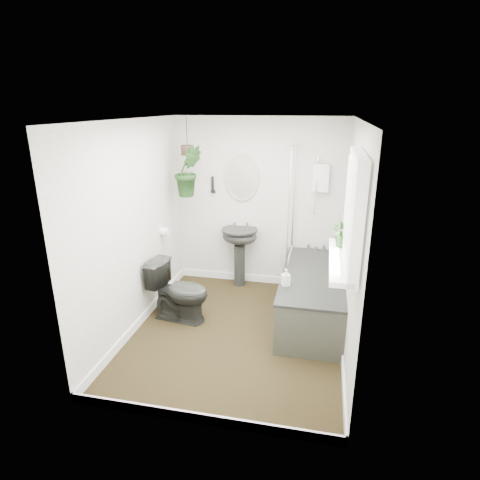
# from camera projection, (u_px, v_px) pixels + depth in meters

# --- Properties ---
(floor) EXTENTS (2.30, 2.80, 0.02)m
(floor) POSITION_uv_depth(u_px,v_px,m) (237.00, 333.00, 4.52)
(floor) COLOR black
(floor) RESTS_ON ground
(ceiling) EXTENTS (2.30, 2.80, 0.02)m
(ceiling) POSITION_uv_depth(u_px,v_px,m) (237.00, 119.00, 3.77)
(ceiling) COLOR white
(ceiling) RESTS_ON ground
(wall_back) EXTENTS (2.30, 0.02, 2.30)m
(wall_back) POSITION_uv_depth(u_px,v_px,m) (259.00, 204.00, 5.45)
(wall_back) COLOR white
(wall_back) RESTS_ON ground
(wall_front) EXTENTS (2.30, 0.02, 2.30)m
(wall_front) POSITION_uv_depth(u_px,v_px,m) (194.00, 296.00, 2.84)
(wall_front) COLOR white
(wall_front) RESTS_ON ground
(wall_left) EXTENTS (0.02, 2.80, 2.30)m
(wall_left) POSITION_uv_depth(u_px,v_px,m) (133.00, 229.00, 4.37)
(wall_left) COLOR white
(wall_left) RESTS_ON ground
(wall_right) EXTENTS (0.02, 2.80, 2.30)m
(wall_right) POSITION_uv_depth(u_px,v_px,m) (353.00, 243.00, 3.92)
(wall_right) COLOR white
(wall_right) RESTS_ON ground
(skirting) EXTENTS (2.30, 2.80, 0.10)m
(skirting) POSITION_uv_depth(u_px,v_px,m) (237.00, 328.00, 4.50)
(skirting) COLOR white
(skirting) RESTS_ON floor
(bathtub) EXTENTS (0.72, 1.72, 0.58)m
(bathtub) POSITION_uv_depth(u_px,v_px,m) (312.00, 296.00, 4.73)
(bathtub) COLOR black
(bathtub) RESTS_ON floor
(bath_screen) EXTENTS (0.04, 0.72, 1.40)m
(bath_screen) POSITION_uv_depth(u_px,v_px,m) (291.00, 203.00, 4.93)
(bath_screen) COLOR silver
(bath_screen) RESTS_ON bathtub
(shower_box) EXTENTS (0.20, 0.10, 0.35)m
(shower_box) POSITION_uv_depth(u_px,v_px,m) (321.00, 178.00, 5.10)
(shower_box) COLOR white
(shower_box) RESTS_ON wall_back
(oval_mirror) EXTENTS (0.46, 0.03, 0.62)m
(oval_mirror) POSITION_uv_depth(u_px,v_px,m) (242.00, 178.00, 5.35)
(oval_mirror) COLOR tan
(oval_mirror) RESTS_ON wall_back
(wall_sconce) EXTENTS (0.04, 0.04, 0.22)m
(wall_sconce) POSITION_uv_depth(u_px,v_px,m) (213.00, 185.00, 5.45)
(wall_sconce) COLOR black
(wall_sconce) RESTS_ON wall_back
(toilet_roll_holder) EXTENTS (0.11, 0.11, 0.11)m
(toilet_roll_holder) POSITION_uv_depth(u_px,v_px,m) (164.00, 232.00, 5.09)
(toilet_roll_holder) COLOR white
(toilet_roll_holder) RESTS_ON wall_left
(window_recess) EXTENTS (0.08, 1.00, 0.90)m
(window_recess) POSITION_uv_depth(u_px,v_px,m) (354.00, 211.00, 3.12)
(window_recess) COLOR white
(window_recess) RESTS_ON wall_right
(window_sill) EXTENTS (0.18, 1.00, 0.04)m
(window_sill) POSITION_uv_depth(u_px,v_px,m) (340.00, 260.00, 3.27)
(window_sill) COLOR white
(window_sill) RESTS_ON wall_right
(window_blinds) EXTENTS (0.01, 0.86, 0.76)m
(window_blinds) POSITION_uv_depth(u_px,v_px,m) (348.00, 211.00, 3.13)
(window_blinds) COLOR white
(window_blinds) RESTS_ON wall_right
(toilet) EXTENTS (0.75, 0.50, 0.72)m
(toilet) POSITION_uv_depth(u_px,v_px,m) (179.00, 291.00, 4.70)
(toilet) COLOR black
(toilet) RESTS_ON floor
(pedestal_sink) EXTENTS (0.58, 0.53, 0.83)m
(pedestal_sink) POSITION_uv_depth(u_px,v_px,m) (240.00, 257.00, 5.58)
(pedestal_sink) COLOR black
(pedestal_sink) RESTS_ON floor
(sill_plant) EXTENTS (0.30, 0.29, 0.27)m
(sill_plant) POSITION_uv_depth(u_px,v_px,m) (345.00, 232.00, 3.49)
(sill_plant) COLOR black
(sill_plant) RESTS_ON window_sill
(hanging_plant) EXTENTS (0.45, 0.42, 0.64)m
(hanging_plant) POSITION_uv_depth(u_px,v_px,m) (188.00, 171.00, 5.03)
(hanging_plant) COLOR black
(hanging_plant) RESTS_ON ceiling
(soap_bottle) EXTENTS (0.11, 0.11, 0.19)m
(soap_bottle) POSITION_uv_depth(u_px,v_px,m) (286.00, 277.00, 4.31)
(soap_bottle) COLOR black
(soap_bottle) RESTS_ON bathtub
(hanging_pot) EXTENTS (0.16, 0.16, 0.12)m
(hanging_pot) POSITION_uv_depth(u_px,v_px,m) (187.00, 150.00, 4.95)
(hanging_pot) COLOR #342419
(hanging_pot) RESTS_ON ceiling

